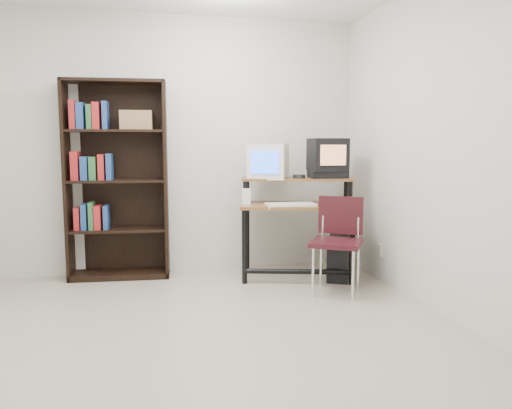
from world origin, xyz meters
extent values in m
cube|color=#BBB09B|center=(0.00, 0.00, -0.01)|extent=(4.00, 4.00, 0.01)
cube|color=silver|center=(0.00, 2.00, 1.30)|extent=(4.00, 0.01, 2.60)
cube|color=silver|center=(0.00, -2.00, 1.30)|extent=(4.00, 0.01, 2.60)
cube|color=silver|center=(2.00, 0.00, 1.30)|extent=(0.01, 4.00, 2.60)
cube|color=brown|center=(1.24, 1.43, 0.72)|extent=(1.19, 0.81, 0.03)
cube|color=brown|center=(1.27, 1.53, 0.97)|extent=(1.14, 0.60, 0.02)
cylinder|color=black|center=(0.69, 1.33, 0.36)|extent=(0.05, 0.05, 0.72)
cylinder|color=black|center=(1.67, 1.07, 0.36)|extent=(0.05, 0.05, 0.72)
cylinder|color=black|center=(0.81, 1.78, 0.49)|extent=(0.05, 0.05, 0.98)
cylinder|color=black|center=(1.79, 1.52, 0.49)|extent=(0.05, 0.05, 0.98)
cylinder|color=black|center=(1.18, 1.20, 0.12)|extent=(0.99, 0.31, 0.05)
cube|color=white|center=(1.00, 1.63, 1.14)|extent=(0.48, 0.48, 0.35)
cube|color=#3061FF|center=(0.92, 1.45, 1.14)|extent=(0.25, 0.12, 0.22)
cube|color=black|center=(1.56, 1.46, 1.01)|extent=(0.38, 0.29, 0.08)
cube|color=black|center=(1.57, 1.49, 1.21)|extent=(0.35, 0.34, 0.32)
cube|color=tan|center=(1.56, 1.31, 1.21)|extent=(0.25, 0.02, 0.19)
cylinder|color=#26262B|center=(1.27, 1.47, 0.99)|extent=(0.14, 0.14, 0.05)
cube|color=white|center=(1.14, 1.33, 0.74)|extent=(0.48, 0.23, 0.03)
cube|color=black|center=(1.51, 1.27, 0.72)|extent=(0.25, 0.22, 0.01)
cube|color=white|center=(1.51, 1.27, 0.74)|extent=(0.11, 0.08, 0.03)
cube|color=white|center=(0.74, 1.50, 0.80)|extent=(0.09, 0.08, 0.17)
cube|color=black|center=(1.64, 1.31, 0.21)|extent=(0.38, 0.49, 0.42)
cube|color=black|center=(1.42, 0.85, 0.45)|extent=(0.58, 0.58, 0.04)
cube|color=black|center=(1.52, 1.01, 0.67)|extent=(0.36, 0.24, 0.34)
cylinder|color=silver|center=(1.18, 0.79, 0.22)|extent=(0.02, 0.02, 0.43)
cylinder|color=silver|center=(1.47, 0.61, 0.22)|extent=(0.02, 0.02, 0.43)
cylinder|color=silver|center=(1.36, 1.08, 0.22)|extent=(0.02, 0.02, 0.43)
cylinder|color=silver|center=(1.65, 0.90, 0.22)|extent=(0.02, 0.02, 0.43)
cube|color=black|center=(-0.93, 1.87, 0.96)|extent=(0.06, 0.32, 1.92)
cube|color=black|center=(0.00, 1.79, 0.96)|extent=(0.06, 0.32, 1.92)
cube|color=black|center=(-0.45, 1.98, 0.96)|extent=(0.96, 0.10, 1.92)
cube|color=black|center=(-0.47, 1.83, 1.91)|extent=(0.98, 0.40, 0.03)
cube|color=black|center=(-0.47, 1.83, 0.03)|extent=(0.98, 0.40, 0.06)
cube|color=black|center=(-0.47, 1.83, 0.48)|extent=(0.92, 0.38, 0.03)
cube|color=black|center=(-0.47, 1.83, 0.96)|extent=(0.92, 0.38, 0.02)
cube|color=black|center=(-0.47, 1.83, 1.44)|extent=(0.92, 0.38, 0.02)
cube|color=brown|center=(-0.27, 1.81, 1.54)|extent=(0.32, 0.26, 0.18)
cube|color=beige|center=(1.99, 1.15, 0.30)|extent=(0.02, 0.08, 0.12)
camera|label=1|loc=(-0.24, -3.19, 1.32)|focal=35.00mm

